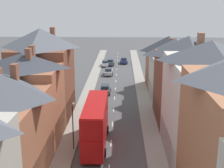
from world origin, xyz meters
TOP-DOWN VIEW (x-y plane):
  - pavement_left at (-5.10, 38.00)m, footprint 2.20×104.00m
  - pavement_right at (5.10, 38.00)m, footprint 2.20×104.00m
  - centre_line_dashes at (0.00, 36.00)m, footprint 0.14×97.80m
  - terrace_row_right at (10.19, 15.48)m, footprint 8.00×61.14m
  - double_decker_bus_lead at (-1.81, 17.63)m, footprint 2.74×10.80m
  - car_parked_left_a at (-1.80, 53.72)m, footprint 1.90×4.34m
  - car_mid_black at (-1.80, 38.94)m, footprint 1.90×4.48m
  - car_parked_left_b at (-1.80, 64.92)m, footprint 1.90×4.36m
  - car_mid_white at (1.80, 67.57)m, footprint 1.90×4.05m
  - car_far_grey at (-3.10, 63.56)m, footprint 1.90×4.17m
  - street_lamp at (-4.25, 16.22)m, footprint 0.20×1.12m

SIDE VIEW (x-z plane):
  - centre_line_dashes at x=0.00m, z-range 0.00..0.01m
  - pavement_left at x=-5.10m, z-range 0.00..0.14m
  - pavement_right at x=5.10m, z-range 0.00..0.14m
  - car_far_grey at x=-3.10m, z-range 0.01..1.58m
  - car_mid_white at x=1.80m, z-range 0.01..1.64m
  - car_parked_left_a at x=-1.80m, z-range 0.01..1.65m
  - car_parked_left_b at x=-1.80m, z-range 0.01..1.67m
  - car_mid_black at x=-1.80m, z-range 0.01..1.68m
  - double_decker_bus_lead at x=-1.81m, z-range 0.17..5.47m
  - street_lamp at x=-4.25m, z-range 0.49..5.99m
  - terrace_row_right at x=10.19m, z-range -0.87..13.24m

